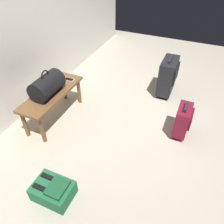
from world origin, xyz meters
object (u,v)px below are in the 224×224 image
Objects in this scene: suitcase_upright_charcoal at (168,76)px; backpack_green at (53,190)px; duffel_bag_black at (47,85)px; bench at (52,96)px; suitcase_small_burgundy at (183,120)px; cell_phone at (69,79)px.

backpack_green is at bearing 164.96° from suitcase_upright_charcoal.
bench is at bearing 0.00° from duffel_bag_black.
suitcase_small_burgundy is (0.36, -1.65, -0.12)m from bench.
duffel_bag_black is 0.96× the size of suitcase_small_burgundy.
bench reaches higher than backpack_green.
suitcase_upright_charcoal is (1.21, -1.27, -0.05)m from bench.
suitcase_upright_charcoal is at bearing -45.24° from duffel_bag_black.
duffel_bag_black reaches higher than bench.
suitcase_upright_charcoal is 0.93m from suitcase_small_burgundy.
duffel_bag_black is 0.72× the size of suitcase_upright_charcoal.
backpack_green is (-1.37, 0.98, -0.15)m from suitcase_small_burgundy.
bench is 1.24m from backpack_green.
duffel_bag_black is at bearing 104.07° from suitcase_small_burgundy.
bench is 1.70m from suitcase_small_burgundy.
suitcase_upright_charcoal is 2.30m from backpack_green.
suitcase_small_burgundy is at bearing -89.52° from cell_phone.
backpack_green is at bearing -144.93° from duffel_bag_black.
duffel_bag_black is 1.80m from suitcase_upright_charcoal.
duffel_bag_black reaches higher than backpack_green.
duffel_bag_black is 1.16× the size of backpack_green.
suitcase_small_burgundy is 1.21× the size of backpack_green.
bench is at bearing 33.73° from backpack_green.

